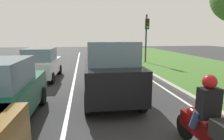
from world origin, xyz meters
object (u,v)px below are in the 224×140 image
car_hatchback_far (42,64)px  rider_person (208,102)px  car_suv_ahead (110,70)px  motorcycle (206,132)px  traffic_light_near_right (147,31)px

car_hatchback_far → rider_person: car_hatchback_far is taller
car_suv_ahead → motorcycle: (1.39, -4.00, -0.60)m
motorcycle → car_hatchback_far: bearing=119.9°
car_hatchback_far → motorcycle: (4.77, -7.89, -0.31)m
car_suv_ahead → motorcycle: 4.28m
car_suv_ahead → rider_person: car_suv_ahead is taller
traffic_light_near_right → rider_person: bearing=-103.7°
rider_person → motorcycle: bearing=-88.8°
rider_person → car_hatchback_far: bearing=120.1°
car_suv_ahead → traffic_light_near_right: (4.58, 9.15, 1.67)m
rider_person → traffic_light_near_right: traffic_light_near_right is taller
car_suv_ahead → rider_person: 4.19m
rider_person → car_suv_ahead: bearing=108.2°
car_hatchback_far → traffic_light_near_right: size_ratio=0.88×
motorcycle → car_suv_ahead: bearing=108.0°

